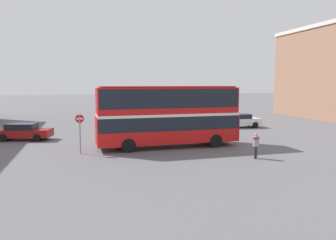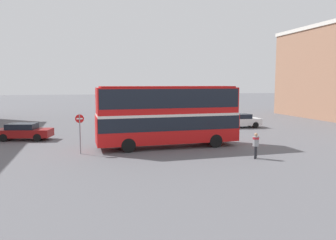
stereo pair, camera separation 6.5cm
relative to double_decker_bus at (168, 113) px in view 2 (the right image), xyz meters
The scene contains 7 objects.
ground_plane 2.86m from the double_decker_bus, 56.71° to the left, with size 240.00×240.00×0.00m, color #5B5B60.
double_decker_bus is the anchor object (origin of this frame).
pedestrian_foreground 6.94m from the double_decker_bus, 48.28° to the right, with size 0.57×0.57×1.66m.
parked_car_kerb_near 12.78m from the double_decker_bus, 151.05° to the left, with size 4.76×2.76×1.42m.
parked_car_kerb_far 18.87m from the double_decker_bus, 77.13° to the left, with size 4.77×2.15×1.44m.
parked_car_side_street 13.79m from the double_decker_bus, 39.58° to the left, with size 4.13×2.04×1.50m.
no_entry_sign 6.50m from the double_decker_bus, behind, with size 0.58×0.08×2.72m.
Camera 2 is at (-6.78, -24.51, 4.80)m, focal length 35.00 mm.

